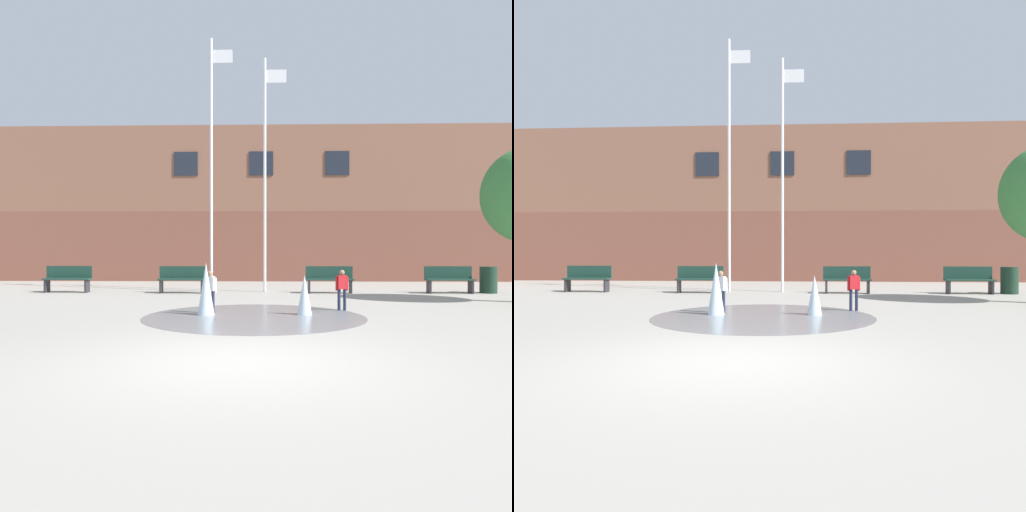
# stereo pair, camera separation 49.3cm
# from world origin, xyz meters

# --- Properties ---
(ground_plane) EXTENTS (100.00, 100.00, 0.00)m
(ground_plane) POSITION_xyz_m (0.00, 0.00, 0.00)
(ground_plane) COLOR #9E998E
(library_building) EXTENTS (36.00, 6.05, 7.26)m
(library_building) POSITION_xyz_m (0.00, 19.59, 3.63)
(library_building) COLOR brown
(library_building) RESTS_ON ground
(splash_fountain) EXTENTS (4.89, 4.89, 1.18)m
(splash_fountain) POSITION_xyz_m (-0.10, 4.60, 0.32)
(splash_fountain) COLOR gray
(splash_fountain) RESTS_ON ground
(park_bench_far_left) EXTENTS (1.60, 0.44, 0.91)m
(park_bench_far_left) POSITION_xyz_m (-6.59, 10.51, 0.48)
(park_bench_far_left) COLOR #28282D
(park_bench_far_left) RESTS_ON ground
(park_bench_left_of_flagpoles) EXTENTS (1.60, 0.44, 0.91)m
(park_bench_left_of_flagpoles) POSITION_xyz_m (-2.58, 10.36, 0.48)
(park_bench_left_of_flagpoles) COLOR #28282D
(park_bench_left_of_flagpoles) RESTS_ON ground
(park_bench_under_left_flagpole) EXTENTS (1.60, 0.44, 0.91)m
(park_bench_under_left_flagpole) POSITION_xyz_m (2.43, 10.46, 0.48)
(park_bench_under_left_flagpole) COLOR #28282D
(park_bench_under_left_flagpole) RESTS_ON ground
(park_bench_under_right_flagpole) EXTENTS (1.60, 0.44, 0.91)m
(park_bench_under_right_flagpole) POSITION_xyz_m (6.48, 10.52, 0.48)
(park_bench_under_right_flagpole) COLOR #28282D
(park_bench_under_right_flagpole) RESTS_ON ground
(child_in_fountain) EXTENTS (0.31, 0.16, 0.99)m
(child_in_fountain) POSITION_xyz_m (2.16, 5.63, 0.58)
(child_in_fountain) COLOR #1E233D
(child_in_fountain) RESTS_ON ground
(child_with_pink_shirt) EXTENTS (0.31, 0.19, 0.99)m
(child_with_pink_shirt) POSITION_xyz_m (-0.98, 5.01, 0.58)
(child_with_pink_shirt) COLOR #1E233D
(child_with_pink_shirt) RESTS_ON ground
(flagpole_left) EXTENTS (0.80, 0.10, 8.85)m
(flagpole_left) POSITION_xyz_m (-1.62, 10.91, 4.68)
(flagpole_left) COLOR silver
(flagpole_left) RESTS_ON ground
(flagpole_right) EXTENTS (0.80, 0.10, 8.14)m
(flagpole_right) POSITION_xyz_m (0.26, 10.91, 4.32)
(flagpole_right) COLOR silver
(flagpole_right) RESTS_ON ground
(trash_can) EXTENTS (0.56, 0.56, 0.90)m
(trash_can) POSITION_xyz_m (7.83, 10.62, 0.45)
(trash_can) COLOR #193323
(trash_can) RESTS_ON ground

